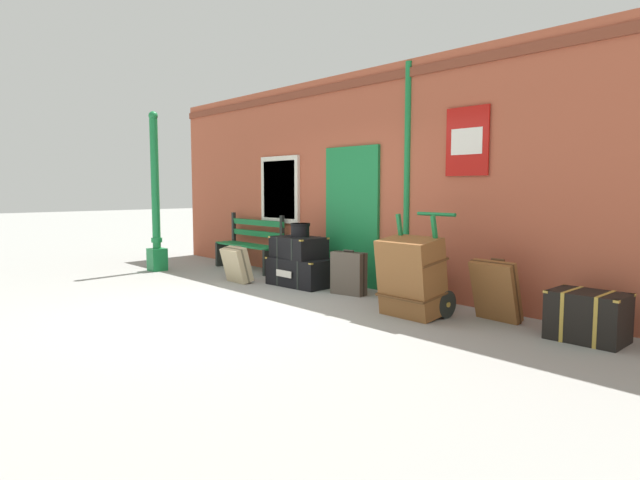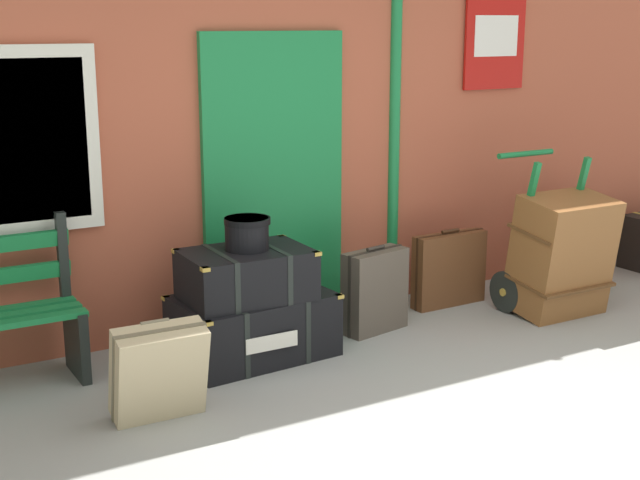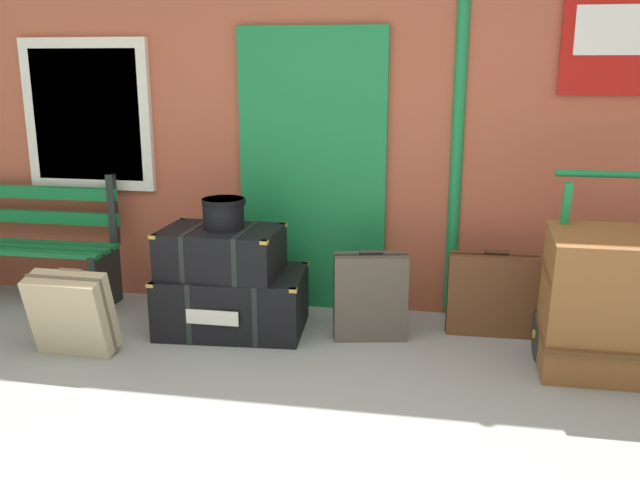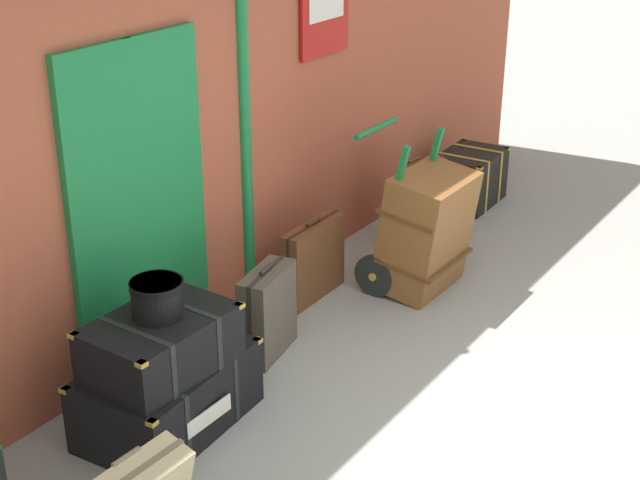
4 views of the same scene
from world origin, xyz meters
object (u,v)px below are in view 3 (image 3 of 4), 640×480
Objects in this scene: steamer_trunk_middle at (221,251)px; suitcase_beige at (494,295)px; suitcase_cream at (72,314)px; large_brown_trunk at (604,305)px; suitcase_slate at (370,297)px; round_hatbox at (224,211)px; porters_trolley at (595,325)px; platform_bench at (18,246)px; steamer_trunk_base at (233,301)px.

steamer_trunk_middle is 1.28× the size of suitcase_beige.
steamer_trunk_middle is 1.05m from suitcase_cream.
large_brown_trunk reaches higher than suitcase_slate.
suitcase_cream is at bearing -160.90° from suitcase_slate.
suitcase_cream is at bearing -144.16° from round_hatbox.
platform_bench is at bearing 173.20° from porters_trolley.
platform_bench is 3.67m from suitcase_beige.
round_hatbox reaches higher than steamer_trunk_middle.
round_hatbox is (1.82, -0.33, 0.41)m from platform_bench.
steamer_trunk_base is 1.83× the size of suitcase_cream.
large_brown_trunk is (4.25, -0.68, 0.02)m from platform_bench.
suitcase_slate is (-1.42, 0.21, 0.03)m from porters_trolley.
platform_bench reaches higher than suitcase_beige.
steamer_trunk_base is at bearing -172.49° from suitcase_beige.
suitcase_slate is at bearing -5.92° from platform_bench.
steamer_trunk_middle reaches higher than suitcase_slate.
large_brown_trunk is 3.28m from suitcase_cream.
steamer_trunk_middle is 1.30× the size of suitcase_slate.
steamer_trunk_middle is 1.07m from suitcase_slate.
steamer_trunk_middle is at bearing 176.35° from porters_trolley.
suitcase_slate is (-1.42, 0.39, -0.17)m from large_brown_trunk.
suitcase_beige is (1.84, 0.25, -0.57)m from round_hatbox.
steamer_trunk_middle is 0.69× the size of porters_trolley.
platform_bench reaches higher than steamer_trunk_middle.
steamer_trunk_base is at bearing -9.66° from platform_bench.
suitcase_beige is at bearing 17.69° from suitcase_cream.
steamer_trunk_base is 2.43m from large_brown_trunk.
steamer_trunk_middle is (-0.06, -0.03, 0.37)m from steamer_trunk_base.
large_brown_trunk is (2.43, -0.35, -0.39)m from round_hatbox.
suitcase_slate is (0.97, 0.02, 0.09)m from steamer_trunk_base.
steamer_trunk_base is at bearing 175.46° from porters_trolley.
large_brown_trunk is (0.00, -0.18, 0.19)m from porters_trolley.
suitcase_beige is (0.83, 0.22, -0.01)m from suitcase_slate.
large_brown_trunk is 1.46× the size of suitcase_beige.
platform_bench is 2.85m from suitcase_slate.
steamer_trunk_base is 0.38m from steamer_trunk_middle.
suitcase_slate is 0.86m from suitcase_beige.
large_brown_trunk is at bearing -90.00° from porters_trolley.
steamer_trunk_middle is 1.42× the size of suitcase_cream.
suitcase_cream is (-0.84, -0.60, -0.58)m from round_hatbox.
large_brown_trunk reaches higher than steamer_trunk_base.
steamer_trunk_middle reaches higher than steamer_trunk_base.
suitcase_beige is (-0.58, 0.43, 0.02)m from porters_trolley.
suitcase_cream is (-3.26, -0.25, -0.18)m from large_brown_trunk.
large_brown_trunk is (2.45, -0.33, -0.12)m from steamer_trunk_middle.
suitcase_beige is 1.11× the size of suitcase_cream.
platform_bench reaches higher than suitcase_slate.
round_hatbox is 1.16m from suitcase_slate.
steamer_trunk_middle is 1.91m from suitcase_beige.
large_brown_trunk is at bearing -45.99° from suitcase_beige.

